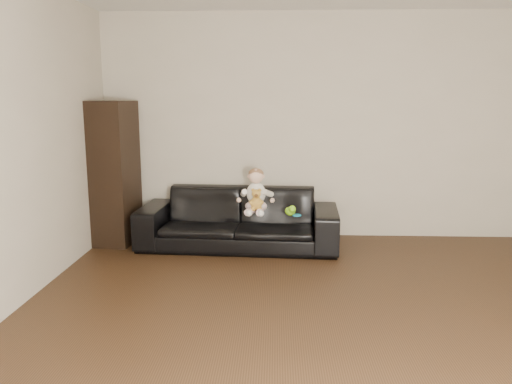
{
  "coord_description": "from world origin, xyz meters",
  "views": [
    {
      "loc": [
        -0.47,
        -3.12,
        1.63
      ],
      "look_at": [
        -0.69,
        2.15,
        0.64
      ],
      "focal_mm": 35.0,
      "sensor_mm": 36.0,
      "label": 1
    }
  ],
  "objects_px": {
    "teddy_bear": "(256,200)",
    "toy_rattle": "(292,210)",
    "toy_green": "(290,211)",
    "sofa": "(239,218)",
    "cabinet": "(115,173)",
    "toy_blue_disc": "(297,215)",
    "baby": "(256,193)"
  },
  "relations": [
    {
      "from": "teddy_bear",
      "to": "toy_blue_disc",
      "type": "relative_size",
      "value": 2.48
    },
    {
      "from": "teddy_bear",
      "to": "toy_rattle",
      "type": "distance_m",
      "value": 0.42
    },
    {
      "from": "baby",
      "to": "teddy_bear",
      "type": "height_order",
      "value": "baby"
    },
    {
      "from": "baby",
      "to": "toy_green",
      "type": "distance_m",
      "value": 0.42
    },
    {
      "from": "cabinet",
      "to": "toy_green",
      "type": "distance_m",
      "value": 2.02
    },
    {
      "from": "baby",
      "to": "toy_rattle",
      "type": "relative_size",
      "value": 6.93
    },
    {
      "from": "sofa",
      "to": "baby",
      "type": "relative_size",
      "value": 4.57
    },
    {
      "from": "toy_green",
      "to": "toy_blue_disc",
      "type": "height_order",
      "value": "toy_green"
    },
    {
      "from": "cabinet",
      "to": "toy_rattle",
      "type": "distance_m",
      "value": 2.03
    },
    {
      "from": "cabinet",
      "to": "toy_rattle",
      "type": "bearing_deg",
      "value": -1.16
    },
    {
      "from": "toy_rattle",
      "to": "toy_blue_disc",
      "type": "xyz_separation_m",
      "value": [
        0.04,
        -0.11,
        -0.03
      ]
    },
    {
      "from": "cabinet",
      "to": "toy_rattle",
      "type": "height_order",
      "value": "cabinet"
    },
    {
      "from": "sofa",
      "to": "toy_green",
      "type": "distance_m",
      "value": 0.63
    },
    {
      "from": "teddy_bear",
      "to": "toy_green",
      "type": "relative_size",
      "value": 1.71
    },
    {
      "from": "teddy_bear",
      "to": "toy_rattle",
      "type": "bearing_deg",
      "value": 16.91
    },
    {
      "from": "toy_green",
      "to": "toy_blue_disc",
      "type": "bearing_deg",
      "value": -9.62
    },
    {
      "from": "toy_blue_disc",
      "to": "sofa",
      "type": "bearing_deg",
      "value": 157.09
    },
    {
      "from": "sofa",
      "to": "cabinet",
      "type": "distance_m",
      "value": 1.48
    },
    {
      "from": "cabinet",
      "to": "toy_blue_disc",
      "type": "xyz_separation_m",
      "value": [
        2.03,
        -0.37,
        -0.38
      ]
    },
    {
      "from": "cabinet",
      "to": "baby",
      "type": "relative_size",
      "value": 3.37
    },
    {
      "from": "sofa",
      "to": "cabinet",
      "type": "height_order",
      "value": "cabinet"
    },
    {
      "from": "toy_green",
      "to": "toy_rattle",
      "type": "bearing_deg",
      "value": 74.74
    },
    {
      "from": "toy_blue_disc",
      "to": "baby",
      "type": "bearing_deg",
      "value": 161.01
    },
    {
      "from": "cabinet",
      "to": "toy_blue_disc",
      "type": "height_order",
      "value": "cabinet"
    },
    {
      "from": "baby",
      "to": "toy_rattle",
      "type": "height_order",
      "value": "baby"
    },
    {
      "from": "baby",
      "to": "toy_green",
      "type": "height_order",
      "value": "baby"
    },
    {
      "from": "toy_green",
      "to": "toy_rattle",
      "type": "relative_size",
      "value": 1.95
    },
    {
      "from": "teddy_bear",
      "to": "sofa",
      "type": "bearing_deg",
      "value": 130.2
    },
    {
      "from": "cabinet",
      "to": "toy_green",
      "type": "bearing_deg",
      "value": -3.96
    },
    {
      "from": "toy_rattle",
      "to": "toy_green",
      "type": "bearing_deg",
      "value": -105.26
    },
    {
      "from": "cabinet",
      "to": "baby",
      "type": "distance_m",
      "value": 1.62
    },
    {
      "from": "sofa",
      "to": "teddy_bear",
      "type": "height_order",
      "value": "teddy_bear"
    }
  ]
}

